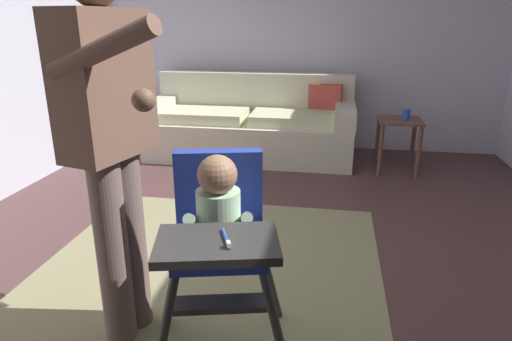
# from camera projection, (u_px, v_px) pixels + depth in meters

# --- Properties ---
(ground) EXTENTS (6.04, 7.15, 0.10)m
(ground) POSITION_uv_depth(u_px,v_px,m) (252.00, 275.00, 2.68)
(ground) COLOR #503332
(wall_far) EXTENTS (5.24, 0.06, 2.78)m
(wall_far) POSITION_uv_depth(u_px,v_px,m) (298.00, 21.00, 4.83)
(wall_far) COLOR silver
(wall_far) RESTS_ON ground
(area_rug) EXTENTS (2.01, 2.95, 0.01)m
(area_rug) POSITION_uv_depth(u_px,v_px,m) (184.00, 318.00, 2.21)
(area_rug) COLOR #87825B
(area_rug) RESTS_ON ground
(couch) EXTENTS (2.15, 0.86, 0.86)m
(couch) POSITION_uv_depth(u_px,v_px,m) (252.00, 126.00, 4.76)
(couch) COLOR beige
(couch) RESTS_ON ground
(high_chair) EXTENTS (0.72, 0.82, 0.95)m
(high_chair) POSITION_uv_depth(u_px,v_px,m) (219.00, 225.00, 1.74)
(high_chair) COLOR #353433
(high_chair) RESTS_ON ground
(adult_standing) EXTENTS (0.50, 0.58, 1.64)m
(adult_standing) POSITION_uv_depth(u_px,v_px,m) (112.00, 142.00, 1.84)
(adult_standing) COLOR #745D55
(adult_standing) RESTS_ON ground
(side_table) EXTENTS (0.40, 0.40, 0.52)m
(side_table) POSITION_uv_depth(u_px,v_px,m) (399.00, 134.00, 4.21)
(side_table) COLOR brown
(side_table) RESTS_ON ground
(sippy_cup) EXTENTS (0.07, 0.07, 0.10)m
(sippy_cup) POSITION_uv_depth(u_px,v_px,m) (406.00, 114.00, 4.14)
(sippy_cup) COLOR #284CB7
(sippy_cup) RESTS_ON side_table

